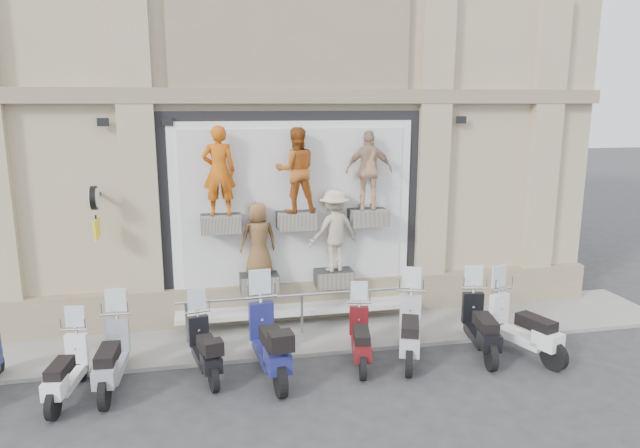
{
  "coord_description": "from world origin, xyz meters",
  "views": [
    {
      "loc": [
        -1.87,
        -8.85,
        4.71
      ],
      "look_at": [
        0.36,
        1.9,
        2.38
      ],
      "focal_mm": 32.0,
      "sensor_mm": 36.0,
      "label": 1
    }
  ],
  "objects_px": {
    "scooter_e": "(269,329)",
    "scooter_h": "(481,315)",
    "scooter_d": "(204,338)",
    "scooter_i": "(524,315)",
    "scooter_c": "(111,345)",
    "scooter_g": "(410,318)",
    "scooter_b": "(65,359)",
    "clock_sign_bracket": "(95,205)",
    "guard_rail": "(302,315)",
    "scooter_f": "(361,327)"
  },
  "relations": [
    {
      "from": "guard_rail",
      "to": "scooter_b",
      "type": "distance_m",
      "value": 4.5
    },
    {
      "from": "scooter_d",
      "to": "scooter_e",
      "type": "xyz_separation_m",
      "value": [
        1.11,
        -0.24,
        0.17
      ]
    },
    {
      "from": "scooter_f",
      "to": "scooter_g",
      "type": "distance_m",
      "value": 0.96
    },
    {
      "from": "scooter_c",
      "to": "scooter_f",
      "type": "height_order",
      "value": "scooter_c"
    },
    {
      "from": "guard_rail",
      "to": "scooter_f",
      "type": "xyz_separation_m",
      "value": [
        0.84,
        -1.43,
        0.24
      ]
    },
    {
      "from": "scooter_h",
      "to": "clock_sign_bracket",
      "type": "bearing_deg",
      "value": 175.44
    },
    {
      "from": "scooter_b",
      "to": "scooter_i",
      "type": "distance_m",
      "value": 8.09
    },
    {
      "from": "clock_sign_bracket",
      "to": "scooter_i",
      "type": "height_order",
      "value": "clock_sign_bracket"
    },
    {
      "from": "clock_sign_bracket",
      "to": "scooter_c",
      "type": "relative_size",
      "value": 0.54
    },
    {
      "from": "guard_rail",
      "to": "scooter_e",
      "type": "xyz_separation_m",
      "value": [
        -0.85,
        -1.57,
        0.41
      ]
    },
    {
      "from": "scooter_d",
      "to": "scooter_h",
      "type": "distance_m",
      "value": 5.15
    },
    {
      "from": "scooter_b",
      "to": "clock_sign_bracket",
      "type": "bearing_deg",
      "value": 91.25
    },
    {
      "from": "scooter_i",
      "to": "scooter_c",
      "type": "bearing_deg",
      "value": 159.56
    },
    {
      "from": "scooter_f",
      "to": "scooter_g",
      "type": "bearing_deg",
      "value": 12.11
    },
    {
      "from": "clock_sign_bracket",
      "to": "guard_rail",
      "type": "bearing_deg",
      "value": -6.84
    },
    {
      "from": "guard_rail",
      "to": "clock_sign_bracket",
      "type": "bearing_deg",
      "value": 173.16
    },
    {
      "from": "scooter_d",
      "to": "scooter_i",
      "type": "relative_size",
      "value": 0.87
    },
    {
      "from": "scooter_g",
      "to": "scooter_i",
      "type": "height_order",
      "value": "scooter_i"
    },
    {
      "from": "clock_sign_bracket",
      "to": "scooter_e",
      "type": "relative_size",
      "value": 0.48
    },
    {
      "from": "scooter_g",
      "to": "scooter_d",
      "type": "bearing_deg",
      "value": -160.56
    },
    {
      "from": "clock_sign_bracket",
      "to": "scooter_f",
      "type": "distance_m",
      "value": 5.52
    },
    {
      "from": "scooter_g",
      "to": "scooter_h",
      "type": "distance_m",
      "value": 1.4
    },
    {
      "from": "scooter_b",
      "to": "scooter_h",
      "type": "height_order",
      "value": "scooter_h"
    },
    {
      "from": "scooter_c",
      "to": "scooter_g",
      "type": "relative_size",
      "value": 0.96
    },
    {
      "from": "scooter_f",
      "to": "scooter_h",
      "type": "distance_m",
      "value": 2.36
    },
    {
      "from": "scooter_d",
      "to": "scooter_g",
      "type": "xyz_separation_m",
      "value": [
        3.75,
        -0.1,
        0.1
      ]
    },
    {
      "from": "scooter_i",
      "to": "scooter_e",
      "type": "bearing_deg",
      "value": 159.54
    },
    {
      "from": "clock_sign_bracket",
      "to": "scooter_g",
      "type": "xyz_separation_m",
      "value": [
        5.69,
        -1.9,
        -2.0
      ]
    },
    {
      "from": "scooter_f",
      "to": "scooter_g",
      "type": "height_order",
      "value": "scooter_g"
    },
    {
      "from": "scooter_g",
      "to": "scooter_i",
      "type": "bearing_deg",
      "value": 13.19
    },
    {
      "from": "clock_sign_bracket",
      "to": "scooter_f",
      "type": "height_order",
      "value": "clock_sign_bracket"
    },
    {
      "from": "scooter_c",
      "to": "scooter_i",
      "type": "xyz_separation_m",
      "value": [
        7.42,
        -0.23,
        0.03
      ]
    },
    {
      "from": "clock_sign_bracket",
      "to": "scooter_g",
      "type": "height_order",
      "value": "clock_sign_bracket"
    },
    {
      "from": "scooter_e",
      "to": "scooter_g",
      "type": "distance_m",
      "value": 2.65
    },
    {
      "from": "scooter_h",
      "to": "scooter_i",
      "type": "xyz_separation_m",
      "value": [
        0.74,
        -0.24,
        0.02
      ]
    },
    {
      "from": "clock_sign_bracket",
      "to": "scooter_g",
      "type": "distance_m",
      "value": 6.33
    },
    {
      "from": "scooter_i",
      "to": "scooter_d",
      "type": "bearing_deg",
      "value": 157.52
    },
    {
      "from": "scooter_c",
      "to": "scooter_i",
      "type": "distance_m",
      "value": 7.42
    },
    {
      "from": "clock_sign_bracket",
      "to": "scooter_h",
      "type": "relative_size",
      "value": 0.53
    },
    {
      "from": "scooter_e",
      "to": "scooter_h",
      "type": "distance_m",
      "value": 4.05
    },
    {
      "from": "scooter_d",
      "to": "scooter_g",
      "type": "height_order",
      "value": "scooter_g"
    },
    {
      "from": "scooter_e",
      "to": "scooter_g",
      "type": "xyz_separation_m",
      "value": [
        2.65,
        0.14,
        -0.07
      ]
    },
    {
      "from": "scooter_b",
      "to": "scooter_g",
      "type": "relative_size",
      "value": 0.86
    },
    {
      "from": "scooter_e",
      "to": "scooter_i",
      "type": "distance_m",
      "value": 4.79
    },
    {
      "from": "scooter_d",
      "to": "scooter_i",
      "type": "xyz_separation_m",
      "value": [
        5.89,
        -0.39,
        0.1
      ]
    },
    {
      "from": "scooter_g",
      "to": "scooter_h",
      "type": "xyz_separation_m",
      "value": [
        1.4,
        -0.06,
        -0.02
      ]
    },
    {
      "from": "scooter_b",
      "to": "scooter_i",
      "type": "relative_size",
      "value": 0.86
    },
    {
      "from": "scooter_d",
      "to": "scooter_g",
      "type": "relative_size",
      "value": 0.88
    },
    {
      "from": "scooter_b",
      "to": "scooter_g",
      "type": "height_order",
      "value": "scooter_g"
    },
    {
      "from": "guard_rail",
      "to": "clock_sign_bracket",
      "type": "relative_size",
      "value": 4.96
    }
  ]
}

